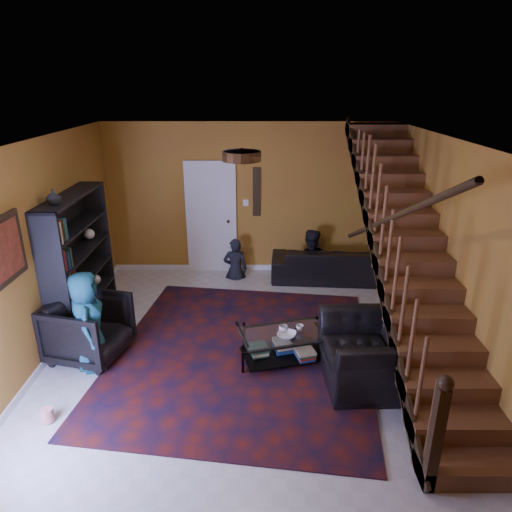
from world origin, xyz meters
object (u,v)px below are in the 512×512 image
Objects in this scene: armchair_right at (368,353)px; bookshelf at (80,265)px; coffee_table at (283,345)px; sofa at (330,263)px; armchair_left at (89,329)px.

bookshelf is at bearing -112.76° from armchair_right.
bookshelf is at bearing 161.39° from coffee_table.
bookshelf is 1.63× the size of coffee_table.
coffee_table is at bearing -18.61° from bookshelf.
armchair_left is (-3.55, -2.57, 0.11)m from sofa.
coffee_table is (2.55, -0.10, -0.18)m from armchair_left.
sofa is 4.39m from armchair_left.
sofa is (3.90, 1.70, -0.65)m from bookshelf.
coffee_table is at bearing 73.54° from sofa.
armchair_left is 0.75× the size of coffee_table.
bookshelf reaches higher than armchair_right.
armchair_left is at bearing -101.47° from armchair_right.
sofa is 2.86m from coffee_table.
bookshelf is 0.94× the size of sofa.
sofa reaches higher than coffee_table.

